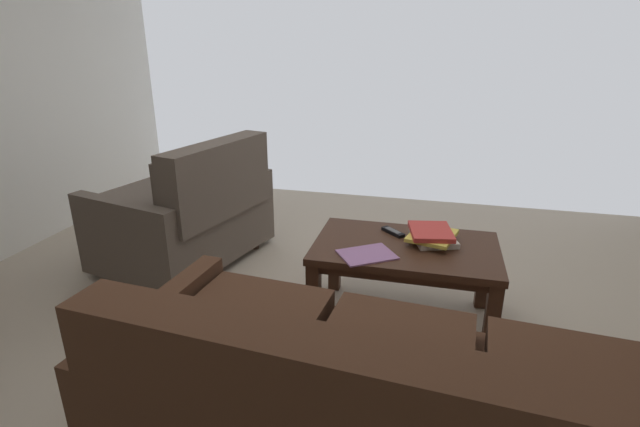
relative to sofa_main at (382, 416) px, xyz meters
name	(u,v)px	position (x,y,z in m)	size (l,w,h in m)	color
ground_plane	(329,332)	(0.40, -0.94, -0.36)	(5.24, 4.94, 0.01)	tan
sofa_main	(382,416)	(0.00, 0.00, 0.00)	(2.04, 1.06, 0.83)	black
loveseat_near	(189,212)	(1.58, -1.58, 0.03)	(1.08, 1.30, 0.91)	black
coffee_table	(405,257)	(0.02, -1.16, 0.05)	(1.01, 0.62, 0.48)	#3D2316
book_stack	(432,235)	(-0.12, -1.24, 0.17)	(0.30, 0.34, 0.08)	silver
tv_remote	(393,232)	(0.10, -1.30, 0.14)	(0.15, 0.14, 0.02)	black
loose_magazine	(367,254)	(0.21, -0.98, 0.13)	(0.21, 0.28, 0.01)	#996699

